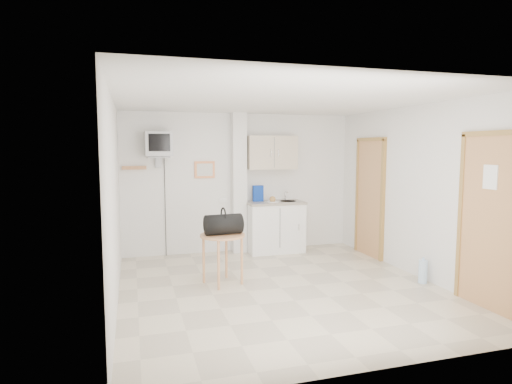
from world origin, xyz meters
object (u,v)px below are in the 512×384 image
object	(u,v)px
round_table	(223,241)
water_bottle	(423,271)
duffel_bag	(223,224)
crt_television	(159,145)

from	to	relation	value
round_table	water_bottle	world-z (taller)	round_table
round_table	water_bottle	bearing A→B (deg)	-15.70
round_table	duffel_bag	bearing A→B (deg)	-11.49
crt_television	round_table	xyz separation A→B (m)	(0.73, -1.61, -1.33)
duffel_bag	water_bottle	distance (m)	2.87
crt_television	water_bottle	size ratio (longest dim) A/B	5.93
duffel_bag	water_bottle	world-z (taller)	duffel_bag
water_bottle	duffel_bag	bearing A→B (deg)	164.28
round_table	water_bottle	xyz separation A→B (m)	(2.70, -0.76, -0.44)
crt_television	round_table	distance (m)	2.21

